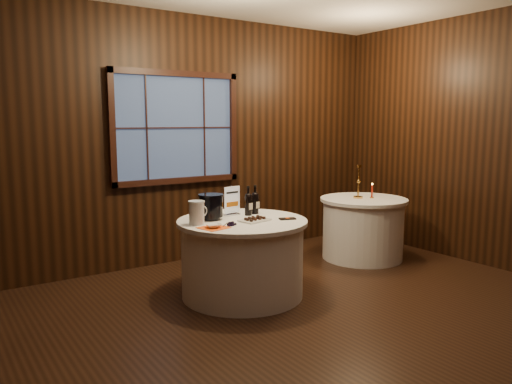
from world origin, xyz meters
TOP-DOWN VIEW (x-y plane):
  - ground at (0.00, 0.00)m, footprint 6.00×6.00m
  - back_wall at (0.00, 2.48)m, footprint 6.00×0.10m
  - main_table at (0.00, 1.00)m, footprint 1.28×1.28m
  - side_table at (2.00, 1.30)m, footprint 1.08×1.08m
  - sign_stand at (0.04, 1.26)m, footprint 0.19×0.11m
  - port_bottle_left at (0.18, 1.16)m, footprint 0.07×0.08m
  - port_bottle_right at (0.28, 1.19)m, footprint 0.07×0.08m
  - ice_bucket at (-0.25, 1.18)m, footprint 0.25×0.25m
  - chocolate_plate at (0.06, 0.87)m, footprint 0.32×0.24m
  - chocolate_box at (0.38, 0.77)m, footprint 0.18×0.13m
  - grape_bunch at (-0.24, 0.82)m, footprint 0.15×0.06m
  - glass_pitcher at (-0.47, 1.05)m, footprint 0.21×0.16m
  - orange_napkin at (-0.42, 0.83)m, footprint 0.28×0.28m
  - cracker_bowl at (-0.42, 0.83)m, footprint 0.16×0.16m
  - brass_candlestick at (1.95, 1.35)m, footprint 0.12×0.12m
  - red_candle at (2.09, 1.25)m, footprint 0.05×0.05m

SIDE VIEW (x-z plane):
  - ground at x=0.00m, z-range 0.00..0.00m
  - main_table at x=0.00m, z-range 0.00..0.77m
  - side_table at x=2.00m, z-range 0.00..0.77m
  - orange_napkin at x=-0.42m, z-range 0.77..0.77m
  - chocolate_box at x=0.38m, z-range 0.77..0.78m
  - chocolate_plate at x=0.06m, z-range 0.77..0.81m
  - grape_bunch at x=-0.24m, z-range 0.77..0.81m
  - cracker_bowl at x=-0.42m, z-range 0.77..0.81m
  - red_candle at x=2.09m, z-range 0.75..0.94m
  - sign_stand at x=0.04m, z-range 0.72..1.03m
  - glass_pitcher at x=-0.47m, z-range 0.77..0.99m
  - port_bottle_right at x=0.28m, z-range 0.75..1.05m
  - port_bottle_left at x=0.18m, z-range 0.75..1.05m
  - ice_bucket at x=-0.25m, z-range 0.78..1.03m
  - brass_candlestick at x=1.95m, z-range 0.71..1.13m
  - back_wall at x=0.00m, z-range 0.04..3.04m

